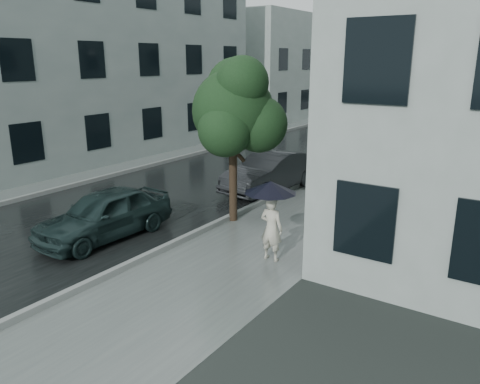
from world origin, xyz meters
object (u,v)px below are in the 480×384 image
Objects in this scene: lamp_post at (349,99)px; car_near at (105,214)px; car_far at (271,172)px; pedestrian at (271,229)px; street_tree at (235,109)px.

lamp_post is 12.61m from car_near.
car_near is at bearing -94.39° from car_far.
pedestrian is at bearing -52.73° from car_far.
car_far is (-0.75, 3.39, -2.57)m from street_tree.
car_near is at bearing 15.90° from pedestrian.
street_tree reaches higher than pedestrian.
street_tree is (-2.37, 1.93, 2.48)m from pedestrian.
street_tree reaches higher than car_near.
pedestrian is 4.59m from car_near.
car_near is (-1.90, -12.26, -2.29)m from lamp_post.
street_tree is 4.32m from car_far.
street_tree is 4.58m from car_near.
lamp_post reaches higher than car_far.
pedestrian is at bearing -67.30° from lamp_post.
pedestrian is 3.94m from street_tree.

